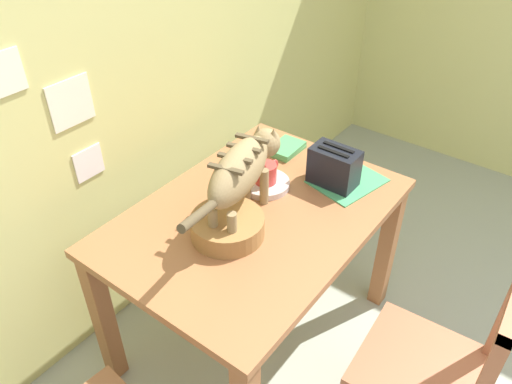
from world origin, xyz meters
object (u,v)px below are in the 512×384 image
object	(u,v)px
saucer_bowl	(265,184)
wicker_basket	(228,226)
toaster	(334,167)
wooden_chair_far	(432,369)
coffee_mug	(266,173)
book_stack	(286,148)
magazine	(347,181)
dining_table	(256,230)
cat	(243,169)

from	to	relation	value
saucer_bowl	wicker_basket	size ratio (longest dim) A/B	0.75
toaster	saucer_bowl	bearing A→B (deg)	131.10
saucer_bowl	wooden_chair_far	distance (m)	0.95
coffee_mug	book_stack	distance (m)	0.30
magazine	book_stack	world-z (taller)	book_stack
book_stack	dining_table	bearing A→B (deg)	-160.11
cat	magazine	size ratio (longest dim) A/B	2.40
coffee_mug	wooden_chair_far	bearing A→B (deg)	-102.77
magazine	wooden_chair_far	size ratio (longest dim) A/B	0.32
coffee_mug	wicker_basket	size ratio (longest dim) A/B	0.49
saucer_bowl	wooden_chair_far	bearing A→B (deg)	-102.58
cat	book_stack	xyz separation A→B (m)	(0.51, 0.14, -0.21)
toaster	cat	bearing A→B (deg)	157.80
saucer_bowl	magazine	xyz separation A→B (m)	(0.24, -0.26, -0.01)
saucer_bowl	book_stack	bearing A→B (deg)	17.29
dining_table	book_stack	world-z (taller)	book_stack
dining_table	wicker_basket	xyz separation A→B (m)	(-0.17, 0.00, 0.14)
dining_table	magazine	xyz separation A→B (m)	(0.41, -0.19, 0.10)
cat	magazine	distance (m)	0.55
wicker_basket	wooden_chair_far	xyz separation A→B (m)	(0.14, -0.81, -0.34)
saucer_bowl	magazine	distance (m)	0.36
dining_table	magazine	bearing A→B (deg)	-24.85
cat	wicker_basket	distance (m)	0.22
dining_table	coffee_mug	xyz separation A→B (m)	(0.17, 0.07, 0.16)
cat	wooden_chair_far	bearing A→B (deg)	-12.16
book_stack	coffee_mug	bearing A→B (deg)	-162.53
dining_table	wooden_chair_far	size ratio (longest dim) A/B	1.29
book_stack	wicker_basket	xyz separation A→B (m)	(-0.62, -0.16, 0.03)
saucer_bowl	coffee_mug	bearing A→B (deg)	0.00
wicker_basket	cat	bearing A→B (deg)	8.50
book_stack	wicker_basket	distance (m)	0.64
wicker_basket	toaster	world-z (taller)	toaster
wicker_basket	coffee_mug	bearing A→B (deg)	11.69
wicker_basket	wooden_chair_far	distance (m)	0.89
saucer_bowl	toaster	world-z (taller)	toaster
wooden_chair_far	book_stack	bearing A→B (deg)	59.96
saucer_bowl	coffee_mug	distance (m)	0.06
saucer_bowl	book_stack	xyz separation A→B (m)	(0.29, 0.09, 0.00)
magazine	wooden_chair_far	bearing A→B (deg)	-112.78
magazine	toaster	world-z (taller)	toaster
coffee_mug	toaster	world-z (taller)	toaster
toaster	book_stack	bearing A→B (deg)	72.12
coffee_mug	wicker_basket	world-z (taller)	coffee_mug
dining_table	saucer_bowl	world-z (taller)	saucer_bowl
toaster	wooden_chair_far	bearing A→B (deg)	-120.33
saucer_bowl	wooden_chair_far	world-z (taller)	wooden_chair_far
saucer_bowl	wicker_basket	xyz separation A→B (m)	(-0.33, -0.07, 0.03)
book_stack	wicker_basket	size ratio (longest dim) A/B	0.64
coffee_mug	book_stack	size ratio (longest dim) A/B	0.77
book_stack	wicker_basket	world-z (taller)	wicker_basket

